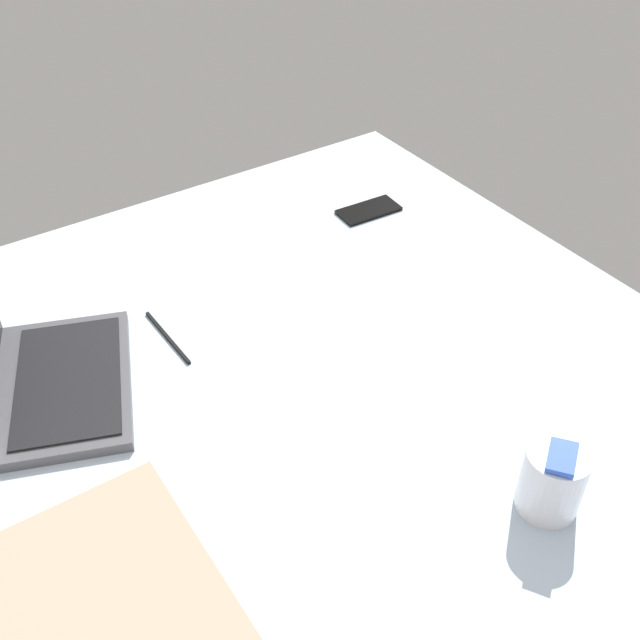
{
  "coord_description": "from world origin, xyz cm",
  "views": [
    {
      "loc": [
        -59.08,
        47.29,
        108.33
      ],
      "look_at": [
        25.85,
        -9.33,
        24.0
      ],
      "focal_mm": 42.53,
      "sensor_mm": 36.0,
      "label": 1
    }
  ],
  "objects": [
    {
      "name": "charger_cable",
      "position": [
        42.89,
        12.67,
        18.3
      ],
      "size": [
        17.01,
        1.11,
        0.6
      ],
      "primitive_type": "cube",
      "rotation": [
        0.0,
        0.0,
        0.03
      ],
      "color": "black",
      "rests_on": "bed_mattress"
    },
    {
      "name": "cell_phone",
      "position": [
        57.83,
        -43.91,
        18.4
      ],
      "size": [
        7.56,
        14.35,
        0.8
      ],
      "primitive_type": "cube",
      "rotation": [
        0.0,
        0.0,
        3.09
      ],
      "color": "black",
      "rests_on": "bed_mattress"
    },
    {
      "name": "bed_mattress",
      "position": [
        0.0,
        0.0,
        9.0
      ],
      "size": [
        180.0,
        140.0,
        18.0
      ],
      "primitive_type": "cube",
      "color": "silver",
      "rests_on": "ground"
    },
    {
      "name": "laptop",
      "position": [
        41.84,
        35.96,
        22.41
      ],
      "size": [
        39.05,
        33.29,
        23.0
      ],
      "rotation": [
        0.0,
        0.0,
        -0.37
      ],
      "color": "#4C4C51",
      "rests_on": "bed_mattress"
    },
    {
      "name": "snack_cup",
      "position": [
        -21.1,
        -17.12,
        23.91
      ],
      "size": [
        9.0,
        9.0,
        13.21
      ],
      "color": "silver",
      "rests_on": "bed_mattress"
    }
  ]
}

